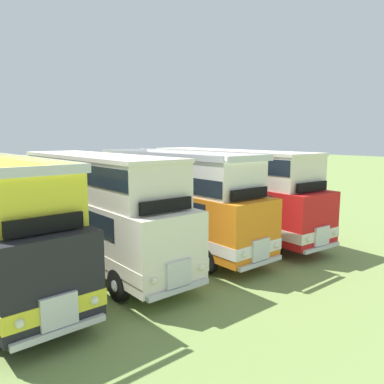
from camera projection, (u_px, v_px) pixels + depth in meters
name	position (u px, v px, depth m)	size (l,w,h in m)	color
bus_sixth_in_row	(98.00, 205.00, 15.21)	(2.68, 10.54, 4.49)	silver
bus_seventh_in_row	(175.00, 198.00, 17.57)	(2.64, 10.36, 4.52)	orange
bus_eighth_in_row	(228.00, 188.00, 20.19)	(3.21, 11.79, 4.49)	red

